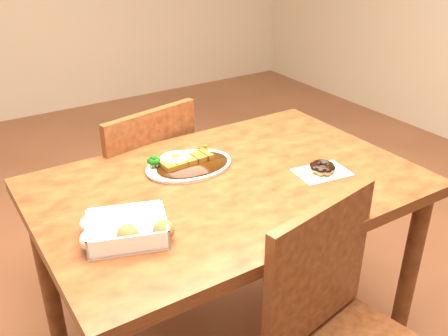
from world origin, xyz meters
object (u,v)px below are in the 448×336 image
pon_de_ring (322,168)px  table (229,208)px  chair_far (138,193)px  katsu_curry_plate (187,164)px  donut_box (125,229)px

pon_de_ring → table: bearing=158.2°
chair_far → katsu_curry_plate: (0.03, -0.38, 0.29)m
pon_de_ring → donut_box: bearing=-180.0°
table → katsu_curry_plate: 0.20m
chair_far → donut_box: size_ratio=3.49×
katsu_curry_plate → pon_de_ring: size_ratio=1.59×
table → donut_box: bearing=-163.8°
chair_far → pon_de_ring: (0.39, -0.65, 0.29)m
table → donut_box: (-0.40, -0.12, 0.13)m
katsu_curry_plate → donut_box: 0.43m
chair_far → pon_de_ring: size_ratio=4.63×
table → pon_de_ring: size_ratio=6.38×
chair_far → donut_box: chair_far is taller
chair_far → donut_box: (-0.30, -0.65, 0.30)m
chair_far → pon_de_ring: bearing=109.5°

